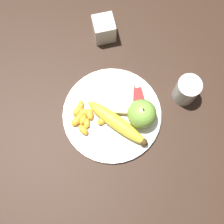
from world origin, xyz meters
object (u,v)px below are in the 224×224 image
object	(u,v)px
jam_packet	(135,95)
apple	(142,114)
plate	(112,114)
fork	(109,117)
condiment_caddy	(104,29)
banana	(117,123)
bread_slice	(117,98)
juice_glass	(186,91)

from	to	relation	value
jam_packet	apple	bearing A→B (deg)	89.73
plate	jam_packet	xyz separation A→B (m)	(-0.07, -0.04, 0.01)
fork	condiment_caddy	distance (m)	0.26
banana	bread_slice	world-z (taller)	banana
jam_packet	juice_glass	bearing A→B (deg)	170.14
apple	jam_packet	world-z (taller)	apple
juice_glass	fork	xyz separation A→B (m)	(0.22, 0.02, -0.03)
plate	jam_packet	world-z (taller)	jam_packet
bread_slice	condiment_caddy	size ratio (longest dim) A/B	1.59
banana	jam_packet	xyz separation A→B (m)	(-0.07, -0.07, -0.01)
banana	jam_packet	world-z (taller)	banana
banana	plate	bearing A→B (deg)	-78.13
juice_glass	fork	size ratio (longest dim) A/B	0.56
jam_packet	plate	bearing A→B (deg)	25.32
banana	bread_slice	distance (m)	0.07
bread_slice	fork	bearing A→B (deg)	54.58
plate	fork	distance (m)	0.01
condiment_caddy	bread_slice	bearing A→B (deg)	86.81
condiment_caddy	plate	bearing A→B (deg)	82.33
plate	bread_slice	distance (m)	0.05
apple	fork	size ratio (longest dim) A/B	0.57
bread_slice	condiment_caddy	world-z (taller)	condiment_caddy
juice_glass	fork	bearing A→B (deg)	4.88
banana	apple	bearing A→B (deg)	-176.23
plate	juice_glass	size ratio (longest dim) A/B	3.22
fork	condiment_caddy	world-z (taller)	condiment_caddy
apple	banana	bearing A→B (deg)	3.77
plate	condiment_caddy	distance (m)	0.25
fork	juice_glass	bearing A→B (deg)	-52.49
banana	condiment_caddy	bearing A→B (deg)	-95.41
banana	condiment_caddy	world-z (taller)	condiment_caddy
plate	juice_glass	world-z (taller)	juice_glass
plate	banana	size ratio (longest dim) A/B	1.60
juice_glass	plate	bearing A→B (deg)	3.09
juice_glass	bread_slice	size ratio (longest dim) A/B	0.73
plate	fork	bearing A→B (deg)	35.40
plate	bread_slice	bearing A→B (deg)	-119.82
jam_packet	condiment_caddy	size ratio (longest dim) A/B	0.57
bread_slice	jam_packet	size ratio (longest dim) A/B	2.79
plate	apple	distance (m)	0.09
jam_packet	bread_slice	bearing A→B (deg)	-3.09
fork	jam_packet	distance (m)	0.10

